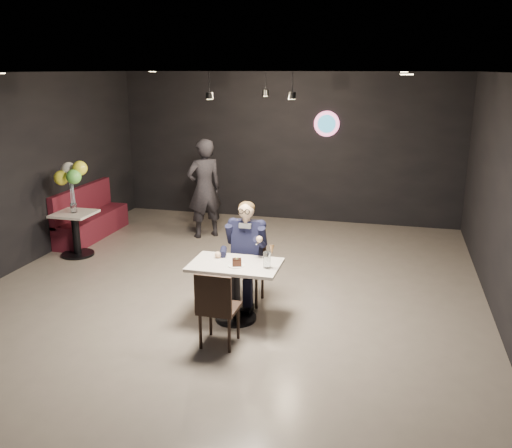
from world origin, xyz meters
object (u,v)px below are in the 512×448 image
(booth_bench, at_px, (91,212))
(balloon_vase, at_px, (74,208))
(chair_near, at_px, (219,307))
(passerby, at_px, (204,189))
(side_table, at_px, (76,233))
(main_table, at_px, (236,292))
(sundae_glass, at_px, (267,260))
(chair_far, at_px, (247,270))
(seated_man, at_px, (247,252))

(booth_bench, relative_size, balloon_vase, 12.13)
(chair_near, height_order, balloon_vase, chair_near)
(booth_bench, xyz_separation_m, passerby, (2.04, 0.56, 0.44))
(passerby, bearing_deg, booth_bench, -26.19)
(booth_bench, distance_m, side_table, 1.05)
(main_table, xyz_separation_m, passerby, (-1.55, 3.23, 0.54))
(chair_near, xyz_separation_m, sundae_glass, (0.41, 0.60, 0.39))
(chair_far, height_order, passerby, passerby)
(chair_near, xyz_separation_m, seated_man, (0.00, 1.20, 0.26))
(chair_far, distance_m, sundae_glass, 0.82)
(sundae_glass, xyz_separation_m, balloon_vase, (-3.70, 1.72, -0.02))
(sundae_glass, bearing_deg, booth_bench, 145.76)
(chair_near, distance_m, balloon_vase, 4.04)
(chair_near, bearing_deg, sundae_glass, 56.18)
(chair_far, xyz_separation_m, side_table, (-3.29, 1.12, -0.07))
(seated_man, bearing_deg, main_table, -90.00)
(sundae_glass, relative_size, booth_bench, 0.10)
(chair_near, bearing_deg, main_table, 90.65)
(main_table, relative_size, seated_man, 0.76)
(chair_near, distance_m, side_table, 4.02)
(booth_bench, height_order, balloon_vase, booth_bench)
(sundae_glass, xyz_separation_m, passerby, (-1.96, 3.28, 0.07))
(chair_far, xyz_separation_m, seated_man, (0.00, 0.00, 0.26))
(side_table, bearing_deg, chair_near, -35.21)
(sundae_glass, xyz_separation_m, side_table, (-3.70, 1.72, -0.46))
(passerby, bearing_deg, side_table, 0.37)
(chair_near, relative_size, passerby, 0.50)
(side_table, height_order, balloon_vase, balloon_vase)
(chair_far, relative_size, booth_bench, 0.48)
(sundae_glass, bearing_deg, passerby, 120.86)
(chair_near, xyz_separation_m, balloon_vase, (-3.29, 2.32, 0.37))
(booth_bench, distance_m, balloon_vase, 1.10)
(main_table, xyz_separation_m, balloon_vase, (-3.29, 1.67, 0.45))
(chair_near, xyz_separation_m, booth_bench, (-3.59, 3.32, 0.02))
(main_table, xyz_separation_m, seated_man, (0.00, 0.55, 0.34))
(seated_man, bearing_deg, booth_bench, 149.37)
(chair_far, xyz_separation_m, booth_bench, (-3.59, 2.12, 0.02))
(sundae_glass, relative_size, balloon_vase, 1.26)
(side_table, distance_m, passerby, 2.39)
(chair_far, distance_m, seated_man, 0.26)
(side_table, bearing_deg, booth_bench, 106.70)
(chair_far, bearing_deg, side_table, 161.12)
(balloon_vase, bearing_deg, booth_bench, 106.70)
(main_table, bearing_deg, chair_near, -90.00)
(chair_far, distance_m, booth_bench, 4.17)
(passerby, bearing_deg, main_table, 74.05)
(seated_man, height_order, side_table, seated_man)
(chair_far, bearing_deg, chair_near, -90.00)
(balloon_vase, xyz_separation_m, passerby, (1.74, 1.56, 0.09))
(chair_far, distance_m, passerby, 3.13)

